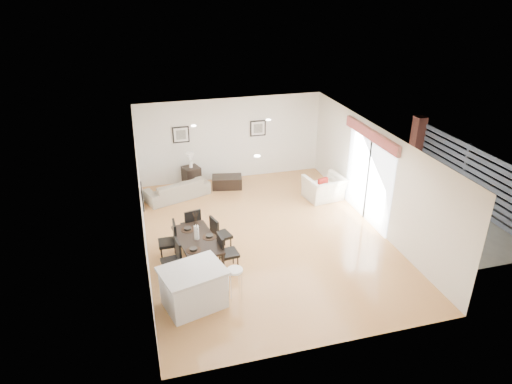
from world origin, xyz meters
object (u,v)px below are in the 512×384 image
object	(u,v)px
dining_chair_wfar	(171,239)
dining_table	(197,241)
side_table	(192,177)
armchair	(324,188)
dining_chair_efar	(218,233)
kitchen_island	(194,287)
bar_stool	(235,273)
sofa	(177,189)
dining_chair_foot	(192,224)
dining_chair_enear	(225,250)
coffee_table	(227,182)
dining_chair_wnear	(174,258)
dining_chair_head	(204,271)

from	to	relation	value
dining_chair_wfar	dining_table	bearing A→B (deg)	54.47
side_table	armchair	bearing A→B (deg)	-27.91
dining_chair_efar	kitchen_island	distance (m)	2.05
bar_stool	dining_table	bearing A→B (deg)	110.76
sofa	bar_stool	size ratio (longest dim) A/B	2.66
sofa	dining_chair_foot	bearing A→B (deg)	72.21
dining_chair_enear	dining_chair_efar	bearing A→B (deg)	-6.30
sofa	dining_chair_wfar	size ratio (longest dim) A/B	2.02
sofa	armchair	bearing A→B (deg)	143.99
dining_chair_enear	kitchen_island	xyz separation A→B (m)	(-0.87, -1.06, -0.08)
dining_chair_enear	coffee_table	distance (m)	4.53
armchair	dining_chair_enear	size ratio (longest dim) A/B	1.18
coffee_table	dining_chair_wnear	bearing A→B (deg)	-104.61
dining_chair_wnear	kitchen_island	size ratio (longest dim) A/B	0.63
armchair	dining_chair_foot	distance (m)	4.43
armchair	kitchen_island	distance (m)	5.96
dining_chair_enear	kitchen_island	distance (m)	1.37
dining_chair_head	coffee_table	distance (m)	5.25
dining_table	dining_chair_wfar	distance (m)	0.70
armchair	dining_chair_efar	size ratio (longest dim) A/B	1.17
dining_chair_head	kitchen_island	bearing A→B (deg)	-135.68
dining_chair_head	side_table	xyz separation A→B (m)	(0.49, 5.40, -0.15)
armchair	dining_table	world-z (taller)	armchair
armchair	side_table	world-z (taller)	armchair
dining_chair_wfar	dining_chair_head	xyz separation A→B (m)	(0.55, -1.42, -0.06)
kitchen_island	dining_chair_wfar	bearing A→B (deg)	82.52
dining_chair_wnear	dining_chair_foot	bearing A→B (deg)	149.59
bar_stool	armchair	bearing A→B (deg)	46.84
bar_stool	dining_chair_wfar	bearing A→B (deg)	120.91
sofa	dining_chair_wnear	distance (m)	4.11
armchair	dining_chair_foot	world-z (taller)	dining_chair_foot
dining_chair_enear	coffee_table	xyz separation A→B (m)	(0.98, 4.41, -0.34)
sofa	dining_chair_efar	bearing A→B (deg)	81.38
sofa	side_table	xyz separation A→B (m)	(0.54, 0.72, 0.04)
dining_chair_wfar	dining_chair_efar	distance (m)	1.14
dining_chair_head	dining_table	bearing A→B (deg)	75.05
dining_chair_enear	dining_chair_foot	xyz separation A→B (m)	(-0.55, 1.42, -0.00)
dining_table	side_table	xyz separation A→B (m)	(0.48, 4.39, -0.28)
sofa	kitchen_island	xyz separation A→B (m)	(-0.23, -5.15, 0.16)
dining_chair_enear	bar_stool	world-z (taller)	dining_chair_enear
dining_table	side_table	distance (m)	4.43
dining_chair_wfar	dining_chair_efar	size ratio (longest dim) A/B	1.02
dining_chair_enear	dining_chair_head	world-z (taller)	dining_chair_enear
sofa	dining_chair_head	distance (m)	4.69
armchair	dining_table	distance (m)	4.86
dining_chair_wfar	dining_chair_efar	world-z (taller)	dining_chair_wfar
armchair	coffee_table	size ratio (longest dim) A/B	1.18
side_table	dining_table	bearing A→B (deg)	-96.17
side_table	kitchen_island	xyz separation A→B (m)	(-0.78, -5.87, 0.11)
dining_chair_foot	bar_stool	size ratio (longest dim) A/B	1.29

